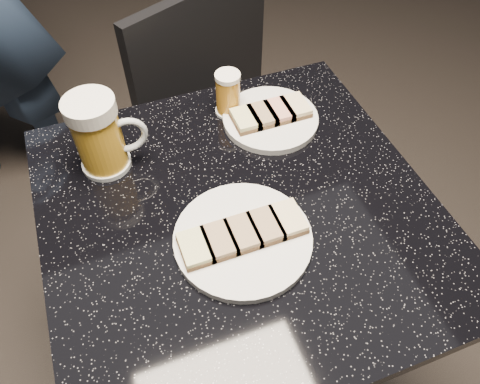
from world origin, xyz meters
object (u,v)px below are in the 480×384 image
Objects in this scene: chair at (235,138)px; plate_small at (270,119)px; table at (240,276)px; beer_mug at (100,135)px; beer_tumbler at (228,94)px; plate_large at (243,239)px.

plate_small is at bearing -89.94° from chair.
plate_small is 0.35m from table.
plate_small is at bearing 0.30° from beer_mug.
beer_mug is 1.61× the size of beer_tumbler.
beer_mug is 0.28m from beer_tumbler.
beer_mug reaches higher than plate_large.
chair reaches higher than beer_tumbler.
table is 4.75× the size of beer_mug.
plate_large is at bearing -105.64° from beer_tumbler.
table is (-0.14, -0.20, -0.25)m from plate_small.
table is (0.02, 0.07, -0.25)m from plate_large.
chair is (-0.00, 0.22, -0.25)m from plate_small.
plate_large is 0.32× the size of table.
chair is at bearing 32.62° from beer_mug.
chair is at bearing 90.06° from plate_small.
beer_mug is 0.18× the size of chair.
table is at bearing -126.06° from plate_small.
chair is (0.16, 0.48, -0.25)m from plate_large.
chair is (0.14, 0.42, -0.01)m from table.
beer_mug is 0.52m from chair.
plate_small is (0.16, 0.26, 0.00)m from plate_large.
beer_tumbler is 0.11× the size of chair.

